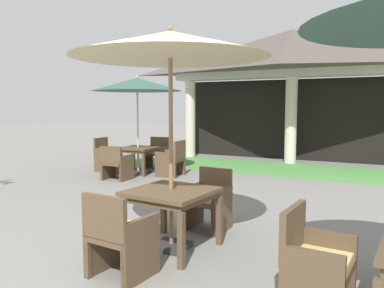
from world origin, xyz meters
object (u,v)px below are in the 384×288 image
(patio_table_mid_left, at_px, (138,151))
(patio_umbrella_mid_left, at_px, (137,85))
(patio_chair_mid_left_north, at_px, (156,154))
(patio_chair_mid_left_east, at_px, (172,160))
(patio_chair_mid_left_south, at_px, (116,164))
(patio_chair_mid_right_west, at_px, (315,265))
(patio_chair_near_foreground_south, at_px, (119,237))
(patio_umbrella_near_foreground, at_px, (170,46))
(patio_table_near_foreground, at_px, (171,197))
(patio_chair_mid_left_west, at_px, (107,156))
(patio_chair_near_foreground_north, at_px, (208,202))

(patio_table_mid_left, bearing_deg, patio_umbrella_mid_left, -53.13)
(patio_table_mid_left, height_order, patio_chair_mid_left_north, patio_chair_mid_left_north)
(patio_chair_mid_left_east, bearing_deg, patio_chair_mid_left_north, 45.13)
(patio_chair_mid_left_south, xyz_separation_m, patio_chair_mid_right_west, (5.35, -4.14, 0.02))
(patio_table_mid_left, bearing_deg, patio_chair_near_foreground_south, -57.17)
(patio_umbrella_near_foreground, distance_m, patio_chair_mid_left_north, 6.83)
(patio_chair_mid_left_north, xyz_separation_m, patio_chair_mid_right_west, (5.45, -6.16, 0.00))
(patio_umbrella_near_foreground, distance_m, patio_chair_mid_left_east, 5.54)
(patio_chair_mid_left_east, bearing_deg, patio_table_near_foreground, -153.34)
(patio_chair_near_foreground_south, height_order, patio_table_mid_left, patio_chair_near_foreground_south)
(patio_table_near_foreground, height_order, patio_chair_mid_left_west, patio_chair_mid_left_west)
(patio_chair_near_foreground_south, height_order, patio_umbrella_mid_left, patio_umbrella_mid_left)
(patio_table_mid_left, distance_m, patio_chair_mid_left_north, 1.03)
(patio_chair_near_foreground_north, xyz_separation_m, patio_umbrella_mid_left, (-3.63, 3.47, 1.94))
(patio_chair_mid_left_south, bearing_deg, patio_chair_mid_left_west, 135.10)
(patio_umbrella_near_foreground, xyz_separation_m, patio_umbrella_mid_left, (-3.54, 4.41, -0.17))
(patio_chair_mid_left_south, relative_size, patio_chair_mid_right_west, 0.92)
(patio_umbrella_near_foreground, xyz_separation_m, patio_chair_mid_left_west, (-4.55, 4.36, -2.09))
(patio_table_near_foreground, xyz_separation_m, patio_chair_mid_left_south, (-3.49, 3.40, -0.26))
(patio_umbrella_near_foreground, bearing_deg, patio_table_near_foreground, 90.00)
(patio_umbrella_near_foreground, relative_size, patio_chair_mid_left_east, 2.98)
(patio_table_mid_left, xyz_separation_m, patio_chair_mid_right_west, (5.40, -5.15, -0.19))
(patio_table_mid_left, bearing_deg, patio_chair_mid_left_north, 92.90)
(patio_table_near_foreground, bearing_deg, patio_chair_mid_right_west, -21.76)
(patio_table_mid_left, xyz_separation_m, patio_umbrella_mid_left, (0.00, -0.00, 1.74))
(patio_chair_mid_left_south, height_order, patio_chair_mid_left_east, patio_chair_mid_left_east)
(patio_chair_mid_left_north, bearing_deg, patio_table_near_foreground, 120.66)
(patio_umbrella_mid_left, bearing_deg, patio_chair_mid_left_west, -177.10)
(patio_chair_mid_right_west, bearing_deg, patio_chair_mid_left_north, -133.62)
(patio_chair_near_foreground_north, xyz_separation_m, patio_chair_mid_left_east, (-2.62, 3.52, 0.01))
(patio_umbrella_near_foreground, bearing_deg, patio_table_mid_left, 128.77)
(patio_chair_near_foreground_north, xyz_separation_m, patio_chair_mid_left_south, (-3.58, 2.46, -0.01))
(patio_chair_near_foreground_south, xyz_separation_m, patio_chair_near_foreground_north, (0.18, 1.88, -0.02))
(patio_chair_mid_left_south, bearing_deg, patio_chair_near_foreground_north, -37.41)
(patio_chair_near_foreground_north, bearing_deg, patio_chair_mid_left_west, -31.04)
(patio_table_near_foreground, xyz_separation_m, patio_chair_near_foreground_north, (0.09, 0.94, -0.25))
(patio_chair_near_foreground_south, distance_m, patio_chair_mid_right_west, 1.96)
(patio_chair_near_foreground_south, relative_size, patio_chair_mid_left_south, 1.09)
(patio_umbrella_mid_left, bearing_deg, patio_table_mid_left, 126.87)
(patio_chair_mid_right_west, bearing_deg, patio_chair_near_foreground_north, -128.68)
(patio_chair_mid_left_east, bearing_deg, patio_chair_near_foreground_south, -158.59)
(patio_chair_mid_left_south, bearing_deg, patio_table_near_foreground, -47.16)
(patio_umbrella_near_foreground, distance_m, patio_chair_mid_left_west, 6.64)
(patio_umbrella_mid_left, relative_size, patio_chair_mid_right_west, 2.85)
(patio_chair_near_foreground_north, bearing_deg, patio_table_near_foreground, 90.00)
(patio_chair_mid_left_south, xyz_separation_m, patio_chair_mid_left_east, (0.96, 1.06, 0.02))
(patio_umbrella_near_foreground, relative_size, patio_chair_near_foreground_south, 3.02)
(patio_chair_mid_left_west, bearing_deg, patio_table_mid_left, 90.00)
(patio_chair_near_foreground_north, height_order, patio_table_mid_left, patio_chair_near_foreground_north)
(patio_table_near_foreground, height_order, patio_chair_mid_right_west, patio_chair_mid_right_west)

